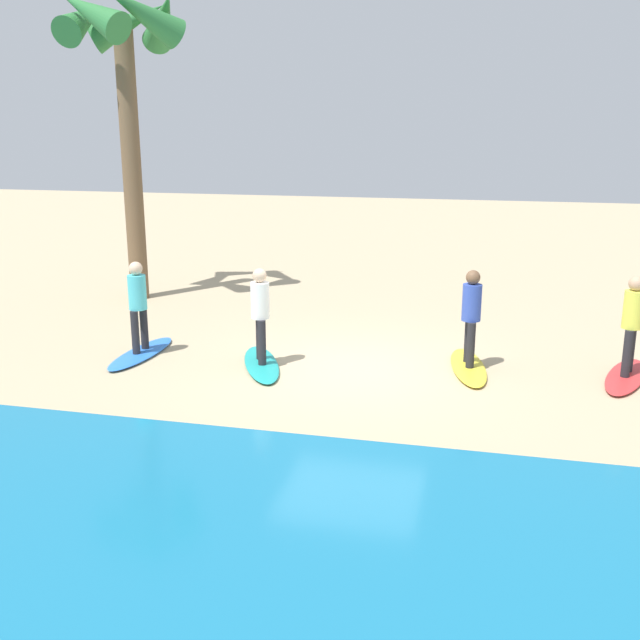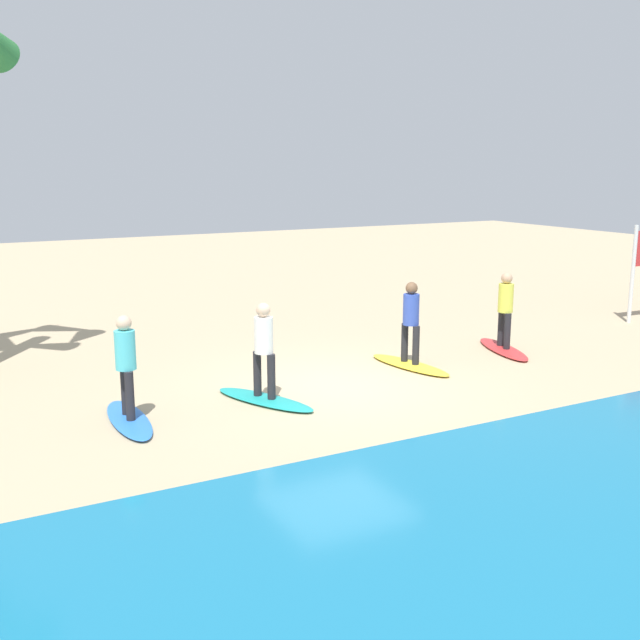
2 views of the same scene
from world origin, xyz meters
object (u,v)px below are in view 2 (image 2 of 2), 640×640
Objects in this scene: surfer_red at (505,304)px; surfboard_teal at (265,399)px; surfboard_yellow at (410,365)px; surfboard_red at (503,349)px; surfer_blue at (126,359)px; surfer_teal at (264,343)px; surfboard_blue at (129,420)px; surfer_yellow at (411,317)px.

surfboard_teal is at bearing 7.33° from surfer_red.
surfer_red is 0.78× the size of surfboard_yellow.
surfboard_red is 8.45m from surfer_blue.
surfer_teal is 2.31m from surfer_blue.
surfboard_teal is (3.50, 0.67, 0.00)m from surfboard_yellow.
surfboard_yellow is 5.84m from surfboard_blue.
surfer_blue is at bearing 5.80° from surfer_yellow.
surfer_blue is (2.31, -0.08, 0.99)m from surfboard_teal.
surfboard_teal is 2.52m from surfer_blue.
surfboard_red is 6.18m from surfer_teal.
surfboard_red and surfboard_blue have the same top height.
surfboard_red and surfboard_teal have the same top height.
surfer_blue is (0.00, -0.00, 0.99)m from surfboard_blue.
surfboard_yellow is (2.55, 0.11, 0.00)m from surfboard_red.
surfer_yellow is (2.55, 0.11, 0.00)m from surfer_red.
surfboard_yellow is at bearing 77.09° from surfboard_teal.
surfboard_red is at bearing -172.67° from surfer_teal.
surfer_teal is at bearing -65.58° from surfboard_red.
surfer_yellow is at bearing -174.20° from surfer_blue.
surfer_red is at bearing 73.52° from surfboard_teal.
surfer_yellow is at bearing -0.00° from surfboard_yellow.
surfer_red is 8.39m from surfer_blue.
surfer_yellow is 0.78× the size of surfboard_blue.
surfer_teal reaches higher than surfboard_blue.
surfboard_teal is (3.50, 0.67, -0.99)m from surfer_yellow.
surfboard_blue is (5.81, 0.59, -0.99)m from surfer_yellow.
surfboard_blue is (2.31, -0.08, 0.00)m from surfboard_teal.
surfboard_red is 1.28× the size of surfer_yellow.
surfer_blue reaches higher than surfboard_teal.
surfer_teal reaches higher than surfboard_red.
surfer_red is 2.74m from surfboard_yellow.
surfer_red is at bearing 107.09° from surfboard_red.
surfboard_blue is (8.36, 0.69, 0.00)m from surfboard_red.
surfer_red is 1.00× the size of surfer_teal.
surfboard_teal is at bearing 90.34° from surfboard_blue.
surfer_red is at bearing 83.12° from surfboard_yellow.
surfer_blue is (8.36, 0.69, 0.00)m from surfer_red.
surfboard_red is at bearing 97.14° from surfboard_blue.
surfer_red is 1.00× the size of surfer_blue.
surfboard_red is 1.28× the size of surfer_red.
surfer_blue is at bearing -115.85° from surfboard_teal.
surfboard_red is 1.28× the size of surfer_blue.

